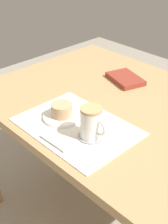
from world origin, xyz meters
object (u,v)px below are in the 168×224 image
object	(u,v)px
small_book	(125,79)
pastry_plate	(62,117)
dining_table	(116,118)
pastry	(62,110)
coffee_mug	(91,123)

from	to	relation	value
small_book	pastry_plate	bearing A→B (deg)	-66.77
dining_table	pastry_plate	world-z (taller)	pastry_plate
pastry	small_book	world-z (taller)	pastry
pastry	small_book	size ratio (longest dim) A/B	0.47
dining_table	pastry	xyz separation A→B (m)	(-0.07, -0.25, 0.12)
pastry_plate	coffee_mug	distance (m)	0.18
coffee_mug	pastry_plate	bearing A→B (deg)	177.58
coffee_mug	dining_table	bearing A→B (deg)	111.83
pastry_plate	coffee_mug	world-z (taller)	coffee_mug
dining_table	pastry	distance (m)	0.29
pastry	small_book	distance (m)	0.45
dining_table	pastry_plate	bearing A→B (deg)	-105.08
dining_table	coffee_mug	size ratio (longest dim) A/B	9.98
coffee_mug	small_book	distance (m)	0.50
pastry_plate	small_book	distance (m)	0.45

